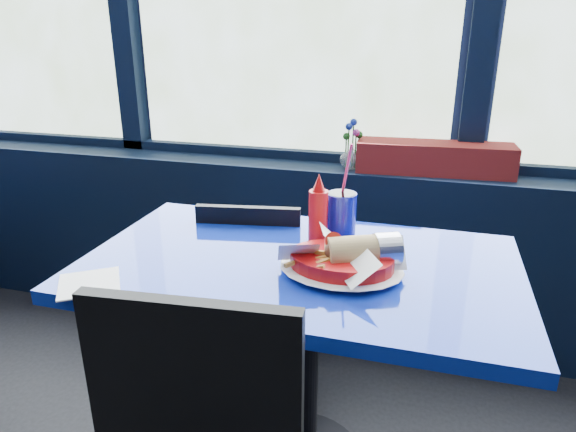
# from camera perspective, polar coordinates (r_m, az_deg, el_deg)

# --- Properties ---
(window_sill) EXTENTS (5.00, 0.26, 0.80)m
(window_sill) POSITION_cam_1_polar(r_m,az_deg,el_deg) (2.42, -0.50, -3.14)
(window_sill) COLOR black
(window_sill) RESTS_ON ground
(near_table) EXTENTS (1.20, 0.70, 0.75)m
(near_table) POSITION_cam_1_polar(r_m,az_deg,el_deg) (1.53, 1.22, -11.15)
(near_table) COLOR black
(near_table) RESTS_ON ground
(chair_near_back) EXTENTS (0.42, 0.43, 0.81)m
(chair_near_back) POSITION_cam_1_polar(r_m,az_deg,el_deg) (1.91, -2.67, -7.84)
(chair_near_back) COLOR black
(chair_near_back) RESTS_ON ground
(planter_box) EXTENTS (0.63, 0.20, 0.12)m
(planter_box) POSITION_cam_1_polar(r_m,az_deg,el_deg) (2.18, 15.93, 6.23)
(planter_box) COLOR maroon
(planter_box) RESTS_ON window_sill
(flower_vase) EXTENTS (0.11, 0.11, 0.21)m
(flower_vase) POSITION_cam_1_polar(r_m,az_deg,el_deg) (2.18, 7.09, 6.88)
(flower_vase) COLOR silver
(flower_vase) RESTS_ON window_sill
(food_basket) EXTENTS (0.30, 0.28, 0.11)m
(food_basket) POSITION_cam_1_polar(r_m,az_deg,el_deg) (1.36, 6.24, -4.83)
(food_basket) COLOR #B00B0C
(food_basket) RESTS_ON near_table
(ketchup_bottle) EXTENTS (0.06, 0.06, 0.22)m
(ketchup_bottle) POSITION_cam_1_polar(r_m,az_deg,el_deg) (1.52, 3.38, 0.35)
(ketchup_bottle) COLOR #B00B0C
(ketchup_bottle) RESTS_ON near_table
(soda_cup) EXTENTS (0.09, 0.09, 0.30)m
(soda_cup) POSITION_cam_1_polar(r_m,az_deg,el_deg) (1.58, 5.95, 0.18)
(soda_cup) COLOR navy
(soda_cup) RESTS_ON near_table
(napkin) EXTENTS (0.21, 0.21, 0.00)m
(napkin) POSITION_cam_1_polar(r_m,az_deg,el_deg) (1.41, -21.21, -6.99)
(napkin) COLOR white
(napkin) RESTS_ON near_table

